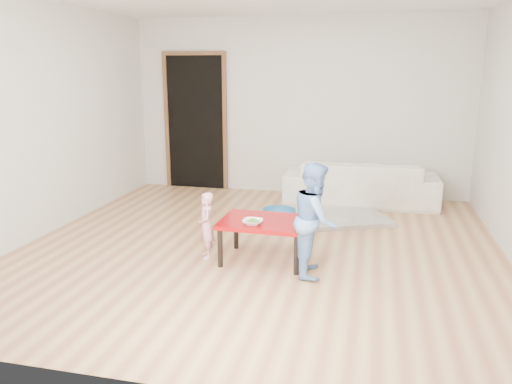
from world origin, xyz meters
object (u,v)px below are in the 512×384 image
(child_pink, at_px, (206,225))
(child_blue, at_px, (315,219))
(basin, at_px, (279,215))
(bowl, at_px, (253,222))
(red_table, at_px, (264,240))
(sofa, at_px, (360,182))

(child_pink, xyz_separation_m, child_blue, (1.10, -0.15, 0.19))
(child_blue, distance_m, basin, 1.77)
(bowl, bearing_deg, red_table, 64.99)
(child_pink, bearing_deg, red_table, 69.45)
(red_table, distance_m, child_pink, 0.60)
(child_blue, bearing_deg, basin, 16.03)
(sofa, distance_m, child_pink, 2.86)
(red_table, relative_size, basin, 1.96)
(sofa, relative_size, basin, 4.88)
(sofa, xyz_separation_m, child_blue, (-0.33, -2.63, 0.22))
(bowl, relative_size, child_pink, 0.29)
(bowl, bearing_deg, child_blue, -3.20)
(sofa, distance_m, basin, 1.44)
(child_pink, relative_size, child_blue, 0.64)
(child_pink, bearing_deg, basin, 136.84)
(red_table, height_order, bowl, bowl)
(bowl, height_order, child_blue, child_blue)
(red_table, xyz_separation_m, child_blue, (0.52, -0.20, 0.31))
(child_pink, distance_m, child_blue, 1.13)
(sofa, distance_m, red_table, 2.58)
(sofa, bearing_deg, red_table, 69.34)
(bowl, bearing_deg, sofa, 70.50)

